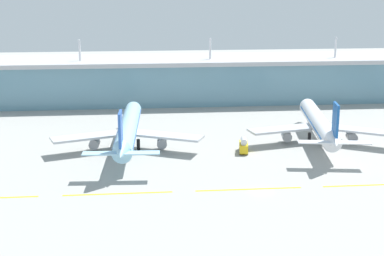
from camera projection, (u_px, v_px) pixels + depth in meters
ground_plane at (262, 192)px, 145.11m from camera, size 600.00×600.00×0.00m
terminal_building at (208, 79)px, 252.55m from camera, size 288.00×34.00×28.58m
airliner_near_middle at (128, 130)px, 180.32m from camera, size 48.74×65.71×18.90m
airliner_far_middle at (319, 124)px, 187.93m from camera, size 48.30×60.56×18.90m
taxiway_stripe_mid_west at (118, 194)px, 143.86m from camera, size 28.00×0.70×0.04m
taxiway_stripe_centre at (249, 189)px, 146.91m from camera, size 28.00×0.70×0.04m
taxiway_stripe_mid_east at (374, 185)px, 149.96m from camera, size 28.00×0.70×0.04m
fuel_truck at (244, 146)px, 177.63m from camera, size 3.65×7.51×4.95m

